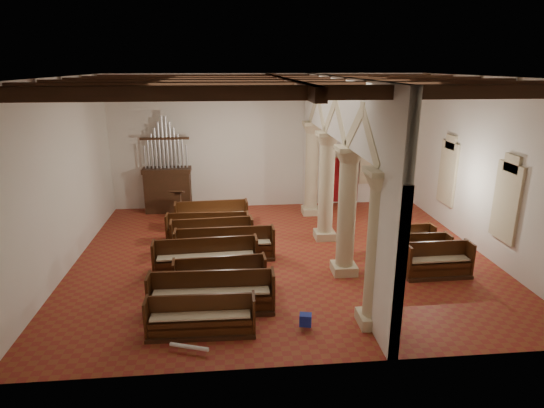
{
  "coord_description": "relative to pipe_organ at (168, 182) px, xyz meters",
  "views": [
    {
      "loc": [
        -1.75,
        -14.43,
        6.38
      ],
      "look_at": [
        -0.31,
        0.5,
        1.75
      ],
      "focal_mm": 30.0,
      "sensor_mm": 36.0,
      "label": 1
    }
  ],
  "objects": [
    {
      "name": "window_back",
      "position": [
        9.5,
        0.48,
        0.83
      ],
      "size": [
        1.0,
        0.03,
        2.2
      ],
      "primitive_type": "cube",
      "color": "#2F6A51",
      "rests_on": "wall_back"
    },
    {
      "name": "hymnal_box_b",
      "position": [
        3.67,
        -8.65,
        -1.12
      ],
      "size": [
        0.34,
        0.3,
        0.3
      ],
      "primitive_type": "cube",
      "rotation": [
        0.0,
        0.0,
        -0.18
      ],
      "color": "#163299",
      "rests_on": "floor"
    },
    {
      "name": "wall_right",
      "position": [
        11.5,
        -5.5,
        1.63
      ],
      "size": [
        0.02,
        12.0,
        6.0
      ],
      "primitive_type": "cube",
      "color": "silver",
      "rests_on": "floor"
    },
    {
      "name": "nave_pew_1",
      "position": [
        2.19,
        -8.98,
        -1.0
      ],
      "size": [
        3.36,
        0.83,
        1.12
      ],
      "rotation": [
        0.0,
        0.0,
        -0.02
      ],
      "color": "#371C11",
      "rests_on": "floor"
    },
    {
      "name": "floor",
      "position": [
        4.5,
        -5.5,
        -1.37
      ],
      "size": [
        14.0,
        14.0,
        0.0
      ],
      "primitive_type": "plane",
      "color": "brown",
      "rests_on": "ground"
    },
    {
      "name": "nave_pew_3",
      "position": [
        1.93,
        -6.59,
        -1.0
      ],
      "size": [
        3.31,
        0.91,
        1.13
      ],
      "rotation": [
        0.0,
        0.0,
        0.05
      ],
      "color": "#371C11",
      "rests_on": "floor"
    },
    {
      "name": "lectern",
      "position": [
        0.56,
        -1.3,
        -0.8
      ],
      "size": [
        0.62,
        0.64,
        1.39
      ],
      "rotation": [
        0.0,
        0.0,
        -0.15
      ],
      "color": "#371E11",
      "rests_on": "floor"
    },
    {
      "name": "wall_front",
      "position": [
        4.5,
        -11.5,
        1.63
      ],
      "size": [
        14.0,
        0.02,
        6.0
      ],
      "primitive_type": "cube",
      "color": "silver",
      "rests_on": "floor"
    },
    {
      "name": "window_right_b",
      "position": [
        11.48,
        -3.0,
        0.83
      ],
      "size": [
        0.03,
        1.0,
        2.2
      ],
      "primitive_type": "cube",
      "color": "#2F6A51",
      "rests_on": "wall_right"
    },
    {
      "name": "ceiling",
      "position": [
        4.5,
        -5.5,
        4.63
      ],
      "size": [
        14.0,
        14.0,
        0.0
      ],
      "primitive_type": "plane",
      "rotation": [
        3.14,
        0.0,
        0.0
      ],
      "color": "black",
      "rests_on": "wall_back"
    },
    {
      "name": "ceiling_beams",
      "position": [
        4.5,
        -5.5,
        4.45
      ],
      "size": [
        13.8,
        11.8,
        0.3
      ],
      "primitive_type": null,
      "color": "#371C11",
      "rests_on": "wall_back"
    },
    {
      "name": "processional_banner",
      "position": [
        8.29,
        -0.3,
        -0.54
      ],
      "size": [
        0.58,
        0.74,
        2.67
      ],
      "rotation": [
        0.0,
        0.0,
        -0.34
      ],
      "color": "#371C11",
      "rests_on": "floor"
    },
    {
      "name": "arcade",
      "position": [
        6.3,
        -5.5,
        2.19
      ],
      "size": [
        0.9,
        11.9,
        6.0
      ],
      "color": "#BEB28D",
      "rests_on": "floor"
    },
    {
      "name": "hymnal_box_c",
      "position": [
        3.45,
        -6.41,
        -1.09
      ],
      "size": [
        0.43,
        0.38,
        0.36
      ],
      "primitive_type": "cube",
      "rotation": [
        0.0,
        0.0,
        0.26
      ],
      "color": "navy",
      "rests_on": "floor"
    },
    {
      "name": "nave_pew_7",
      "position": [
        1.99,
        -2.49,
        -1.0
      ],
      "size": [
        2.94,
        0.93,
        1.13
      ],
      "rotation": [
        0.0,
        0.0,
        0.06
      ],
      "color": "#371C11",
      "rests_on": "floor"
    },
    {
      "name": "tube_heater_a",
      "position": [
        1.72,
        -10.79,
        -1.21
      ],
      "size": [
        0.92,
        0.4,
        0.09
      ],
      "primitive_type": "cylinder",
      "rotation": [
        0.0,
        1.57,
        -0.33
      ],
      "color": "white",
      "rests_on": "floor"
    },
    {
      "name": "dossal_curtain",
      "position": [
        8.0,
        0.42,
        -0.21
      ],
      "size": [
        1.8,
        0.07,
        2.17
      ],
      "color": "maroon",
      "rests_on": "floor"
    },
    {
      "name": "window_right_a",
      "position": [
        11.48,
        -7.0,
        0.83
      ],
      "size": [
        0.03,
        1.0,
        2.2
      ],
      "primitive_type": "cube",
      "color": "#2F6A51",
      "rests_on": "wall_right"
    },
    {
      "name": "wall_back",
      "position": [
        4.5,
        0.5,
        1.63
      ],
      "size": [
        14.0,
        0.02,
        6.0
      ],
      "primitive_type": "cube",
      "color": "silver",
      "rests_on": "floor"
    },
    {
      "name": "nave_pew_4",
      "position": [
        2.53,
        -5.59,
        -1.01
      ],
      "size": [
        3.36,
        0.79,
        1.1
      ],
      "rotation": [
        0.0,
        0.0,
        0.02
      ],
      "color": "#371C11",
      "rests_on": "floor"
    },
    {
      "name": "hymnal_box_a",
      "position": [
        4.55,
        -10.04,
        -1.12
      ],
      "size": [
        0.35,
        0.3,
        0.3
      ],
      "primitive_type": "cube",
      "rotation": [
        0.0,
        0.0,
        -0.23
      ],
      "color": "navy",
      "rests_on": "floor"
    },
    {
      "name": "nave_pew_2",
      "position": [
        2.4,
        -7.84,
        -1.03
      ],
      "size": [
        2.72,
        0.85,
        1.02
      ],
      "rotation": [
        0.0,
        0.0,
        0.06
      ],
      "color": "#371C11",
      "rests_on": "floor"
    },
    {
      "name": "aisle_pew_0",
      "position": [
        9.14,
        -7.5,
        -1.0
      ],
      "size": [
        2.1,
        0.77,
        1.1
      ],
      "rotation": [
        0.0,
        0.0,
        0.02
      ],
      "color": "#371C11",
      "rests_on": "floor"
    },
    {
      "name": "aisle_pew_1",
      "position": [
        8.86,
        -6.67,
        -1.01
      ],
      "size": [
        2.04,
        0.73,
        1.07
      ],
      "rotation": [
        0.0,
        0.0,
        -0.01
      ],
      "color": "#371C11",
      "rests_on": "floor"
    },
    {
      "name": "nave_pew_5",
      "position": [
        2.07,
        -4.58,
        -1.01
      ],
      "size": [
        2.97,
        0.93,
        1.1
      ],
      "rotation": [
        0.0,
        0.0,
        0.07
      ],
      "color": "#371C11",
      "rests_on": "floor"
    },
    {
      "name": "tube_heater_b",
      "position": [
        3.02,
        -8.3,
        -1.21
      ],
      "size": [
        1.14,
        0.23,
        0.11
      ],
      "primitive_type": "cylinder",
      "rotation": [
        0.0,
        1.57,
        -0.1
      ],
      "color": "white",
      "rests_on": "floor"
    },
    {
      "name": "nave_pew_0",
      "position": [
        1.96,
        -10.05,
        -1.04
      ],
      "size": [
        2.67,
        0.72,
        1.0
      ],
      "rotation": [
        0.0,
        0.0,
        -0.02
      ],
      "color": "#371C11",
      "rests_on": "floor"
    },
    {
      "name": "wall_left",
      "position": [
        -2.5,
        -5.5,
        1.63
      ],
      "size": [
        0.02,
        12.0,
        6.0
      ],
      "primitive_type": "cube",
      "color": "silver",
      "rests_on": "floor"
    },
    {
      "name": "nave_pew_6",
      "position": [
        1.88,
        -3.7,
        -1.03
      ],
      "size": [
        3.1,
        0.76,
        1.03
      ],
      "rotation": [
        0.0,
        0.0,
        -0.02
      ],
      "color": "#371C11",
      "rests_on": "floor"
    },
    {
      "name": "aisle_pew_2",
      "position": [
        8.93,
        -5.54,
        -1.05
      ],
      "size": [
        1.92,
        0.73,
        0.97
      ],
      "rotation": [
        0.0,
        0.0,
        0.05
      ],
      "color": "#371C11",
      "rests_on": "floor"
    },
    {
      "name": "pipe_organ",
      "position": [
        0.0,
        0.0,
        0.0
      ],
      "size": [
        2.1,
        0.85,
        4.4
      ],
      "color": "#371C11",
      "rests_on": "floor"
    }
  ]
}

